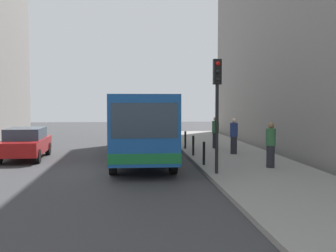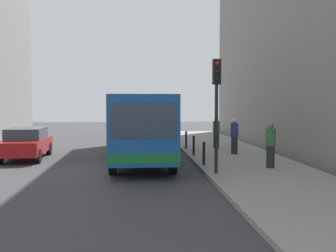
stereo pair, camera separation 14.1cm
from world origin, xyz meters
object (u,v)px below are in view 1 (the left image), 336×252
at_px(car_beside_bus, 25,143).
at_px(bollard_far, 185,140).
at_px(traffic_light, 217,94).
at_px(bollard_near, 204,153).
at_px(bus, 141,123).
at_px(pedestrian_near_signal, 271,145).
at_px(pedestrian_far_sidewalk, 215,133).
at_px(pedestrian_mid_sidewalk, 234,136).
at_px(bollard_mid, 193,146).

relative_size(car_beside_bus, bollard_far, 4.71).
bearing_deg(traffic_light, bollard_near, 92.73).
distance_m(bus, car_beside_bus, 5.58).
height_order(car_beside_bus, pedestrian_near_signal, pedestrian_near_signal).
distance_m(traffic_light, pedestrian_far_sidewalk, 8.43).
relative_size(traffic_light, pedestrian_mid_sidewalk, 2.32).
xyz_separation_m(bollard_far, pedestrian_mid_sidewalk, (2.08, -2.58, 0.41)).
bearing_deg(bollard_far, traffic_light, -89.29).
relative_size(bus, car_beside_bus, 2.47).
distance_m(car_beside_bus, bollard_mid, 8.00).
bearing_deg(bollard_near, pedestrian_near_signal, -20.85).
bearing_deg(car_beside_bus, traffic_light, 143.08).
relative_size(bollard_near, bollard_mid, 1.00).
height_order(pedestrian_near_signal, pedestrian_far_sidewalk, pedestrian_near_signal).
height_order(car_beside_bus, bollard_mid, car_beside_bus).
xyz_separation_m(pedestrian_near_signal, pedestrian_mid_sidewalk, (-0.40, 4.33, -0.00)).
height_order(pedestrian_near_signal, pedestrian_mid_sidewalk, pedestrian_near_signal).
relative_size(bollard_near, pedestrian_mid_sidewalk, 0.54).
height_order(car_beside_bus, traffic_light, traffic_light).
bearing_deg(bus, bollard_mid, -176.21).
bearing_deg(pedestrian_mid_sidewalk, bus, -80.21).
bearing_deg(bollard_mid, car_beside_bus, 176.52).
height_order(car_beside_bus, bollard_near, car_beside_bus).
distance_m(traffic_light, pedestrian_near_signal, 3.30).
distance_m(bollard_far, pedestrian_mid_sidewalk, 3.34).
bearing_deg(bus, bollard_near, 131.85).
distance_m(bus, pedestrian_far_sidewalk, 5.28).
height_order(bollard_near, pedestrian_near_signal, pedestrian_near_signal).
bearing_deg(bollard_near, pedestrian_far_sidewalk, 74.22).
xyz_separation_m(car_beside_bus, pedestrian_far_sidewalk, (9.67, 2.47, 0.24)).
distance_m(traffic_light, bollard_mid, 5.61).
bearing_deg(pedestrian_far_sidewalk, traffic_light, 129.10).
distance_m(bollard_far, pedestrian_near_signal, 7.36).
relative_size(bus, pedestrian_near_signal, 6.21).
xyz_separation_m(car_beside_bus, bollard_mid, (7.99, -0.49, -0.16)).
relative_size(traffic_light, bollard_far, 4.32).
bearing_deg(car_beside_bus, pedestrian_near_signal, 154.77).
bearing_deg(bollard_near, traffic_light, -87.27).
relative_size(bus, bollard_mid, 11.60).
distance_m(bus, pedestrian_near_signal, 6.30).
xyz_separation_m(bus, car_beside_bus, (-5.46, 0.66, -0.94)).
relative_size(traffic_light, bollard_near, 4.32).
bearing_deg(traffic_light, bollard_mid, 91.13).
height_order(traffic_light, pedestrian_near_signal, traffic_light).
bearing_deg(pedestrian_mid_sidewalk, bollard_far, -138.40).
relative_size(traffic_light, bollard_mid, 4.32).
xyz_separation_m(pedestrian_mid_sidewalk, pedestrian_far_sidewalk, (-0.40, 2.55, -0.01)).
xyz_separation_m(car_beside_bus, pedestrian_near_signal, (10.47, -4.41, 0.26)).
bearing_deg(pedestrian_near_signal, traffic_light, -14.99).
bearing_deg(pedestrian_mid_sidewalk, bollard_near, -28.89).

